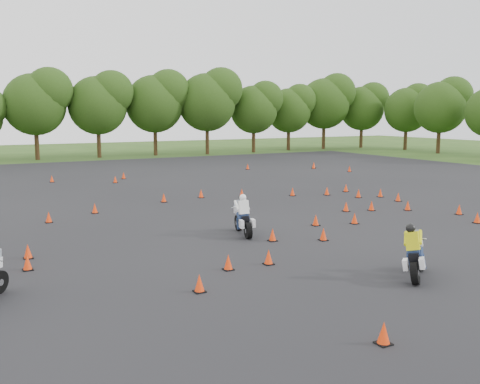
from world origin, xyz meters
name	(u,v)px	position (x,y,z in m)	size (l,w,h in m)	color
ground	(290,236)	(0.00, 0.00, 0.00)	(140.00, 140.00, 0.00)	#2D5119
asphalt_pad	(220,211)	(0.00, 6.00, 0.01)	(62.00, 62.00, 0.00)	black
treeline	(104,114)	(1.88, 34.60, 4.63)	(87.09, 32.40, 10.34)	#244012
traffic_cones	(222,207)	(-0.01, 5.78, 0.23)	(36.82, 32.70, 0.45)	#FE390A
rider_yellow	(420,250)	(0.33, -6.15, 0.81)	(2.08, 0.64, 1.60)	#D1D112
rider_white	(243,214)	(-1.43, 1.08, 0.81)	(2.09, 0.64, 1.61)	white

